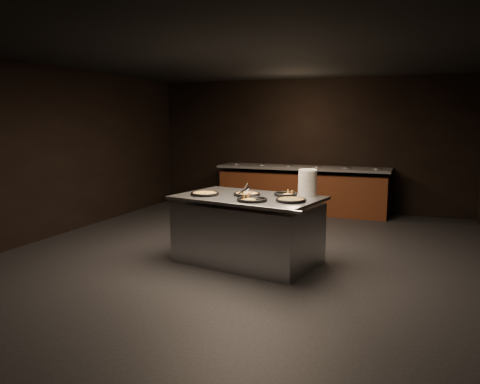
{
  "coord_description": "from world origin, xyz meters",
  "views": [
    {
      "loc": [
        2.32,
        -6.33,
        1.96
      ],
      "look_at": [
        -0.21,
        0.3,
        0.89
      ],
      "focal_mm": 35.0,
      "sensor_mm": 36.0,
      "label": 1
    }
  ],
  "objects": [
    {
      "name": "server_left",
      "position": [
        0.08,
        -0.2,
        1.01
      ],
      "size": [
        0.1,
        0.33,
        0.16
      ],
      "rotation": [
        0.0,
        0.0,
        1.49
      ],
      "color": "silver",
      "rests_on": "serving_counter"
    },
    {
      "name": "pan_cheese_slices_b",
      "position": [
        0.32,
        -0.64,
        0.95
      ],
      "size": [
        0.4,
        0.4,
        0.04
      ],
      "rotation": [
        0.0,
        0.0,
        2.35
      ],
      "color": "black",
      "rests_on": "serving_counter"
    },
    {
      "name": "plate_stack",
      "position": [
        0.89,
        0.08,
        1.11
      ],
      "size": [
        0.26,
        0.26,
        0.36
      ],
      "primitive_type": "cylinder",
      "color": "white",
      "rests_on": "serving_counter"
    },
    {
      "name": "serving_counter",
      "position": [
        0.14,
        -0.31,
        0.45
      ],
      "size": [
        2.15,
        1.61,
        0.94
      ],
      "rotation": [
        0.0,
        0.0,
        -0.2
      ],
      "color": "silver",
      "rests_on": "ground"
    },
    {
      "name": "server_right",
      "position": [
        0.2,
        -0.52,
        1.02
      ],
      "size": [
        0.34,
        0.18,
        0.17
      ],
      "rotation": [
        0.0,
        0.0,
        -0.35
      ],
      "color": "silver",
      "rests_on": "serving_counter"
    },
    {
      "name": "pan_cheese_whole",
      "position": [
        0.1,
        -0.24,
        0.95
      ],
      "size": [
        0.38,
        0.38,
        0.04
      ],
      "rotation": [
        0.0,
        0.0,
        -0.4
      ],
      "color": "black",
      "rests_on": "serving_counter"
    },
    {
      "name": "salad_bar",
      "position": [
        0.0,
        3.56,
        0.44
      ],
      "size": [
        3.7,
        0.83,
        1.18
      ],
      "color": "#572314",
      "rests_on": "ground"
    },
    {
      "name": "room",
      "position": [
        0.0,
        0.0,
        1.45
      ],
      "size": [
        7.02,
        8.02,
        2.92
      ],
      "color": "black",
      "rests_on": "ground"
    },
    {
      "name": "pan_veggie_whole",
      "position": [
        -0.47,
        -0.41,
        0.95
      ],
      "size": [
        0.4,
        0.4,
        0.04
      ],
      "rotation": [
        0.0,
        0.0,
        0.24
      ],
      "color": "black",
      "rests_on": "serving_counter"
    },
    {
      "name": "pan_veggie_slices",
      "position": [
        0.81,
        -0.5,
        0.95
      ],
      "size": [
        0.4,
        0.4,
        0.04
      ],
      "rotation": [
        0.0,
        0.0,
        -0.92
      ],
      "color": "black",
      "rests_on": "serving_counter"
    },
    {
      "name": "pan_cheese_slices_a",
      "position": [
        0.61,
        -0.05,
        0.95
      ],
      "size": [
        0.33,
        0.33,
        0.04
      ],
      "rotation": [
        0.0,
        0.0,
        0.61
      ],
      "color": "black",
      "rests_on": "serving_counter"
    }
  ]
}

